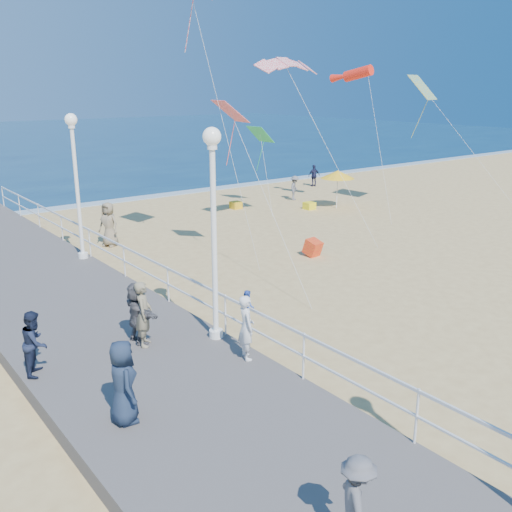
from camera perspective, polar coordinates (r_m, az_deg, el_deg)
ground at (r=18.32m, az=10.10°, el=-4.85°), size 160.00×160.00×0.00m
surf_line at (r=34.92m, az=-15.58°, el=5.10°), size 160.00×1.20×0.04m
boardwalk at (r=14.05m, az=-11.42°, el=-10.94°), size 5.00×44.00×0.40m
railing at (r=14.73m, az=-3.10°, el=-4.80°), size 0.05×42.00×0.55m
lamp_post_mid at (r=13.87m, az=-4.27°, el=4.25°), size 0.44×0.44×5.32m
lamp_post_far at (r=21.84m, az=-17.59°, el=8.04°), size 0.44×0.44×5.32m
woman_holding_toddler at (r=13.48m, az=-0.98°, el=-7.14°), size 0.55×0.67×1.58m
toddler_held at (r=13.50m, az=-0.86°, el=-5.03°), size 0.41×0.46×0.79m
spectator_2 at (r=8.69m, az=10.08°, el=-23.04°), size 0.89×1.05×1.41m
spectator_4 at (r=11.33m, az=-13.16°, el=-12.19°), size 0.66×0.89×1.68m
spectator_5 at (r=14.61m, az=-11.80°, el=-5.56°), size 0.50×1.49×1.59m
spectator_6 at (r=14.39m, az=-11.16°, el=-5.69°), size 0.68×0.73×1.67m
spectator_7 at (r=13.74m, az=-21.23°, el=-8.07°), size 0.85×0.91×1.49m
beach_walker_a at (r=34.75m, az=3.88°, el=6.80°), size 1.10×0.99×1.48m
beach_walker_b at (r=39.82m, az=5.83°, el=8.01°), size 0.93×0.55×1.48m
beach_walker_c at (r=25.23m, az=-14.52°, el=3.08°), size 0.98×1.11×1.91m
box_kite at (r=23.19m, az=5.69°, el=0.70°), size 0.63×0.77×0.74m
beach_umbrella at (r=32.47m, az=8.17°, el=8.08°), size 1.90×1.90×2.14m
beach_chair_left at (r=32.31m, az=-2.03°, el=5.11°), size 0.55×0.55×0.40m
beach_chair_right at (r=32.25m, az=5.35°, el=5.03°), size 0.55×0.55×0.40m
kite_parafoil at (r=25.88m, az=3.16°, el=18.81°), size 3.06×0.94×0.65m
kite_windsock at (r=31.94m, az=10.19°, el=17.53°), size 1.02×2.73×1.09m
kite_diamond_pink at (r=21.24m, az=-2.59°, el=14.26°), size 1.23×1.43×0.79m
kite_diamond_multi at (r=32.38m, az=16.32°, el=15.88°), size 2.01×1.68×1.27m
kite_diamond_green at (r=32.11m, az=0.43°, el=12.07°), size 1.04×1.35×0.90m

